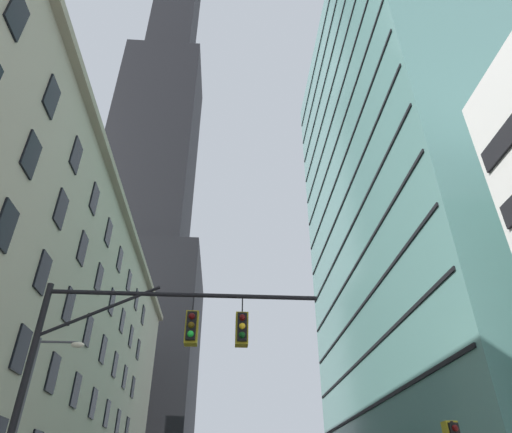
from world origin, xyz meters
TOP-DOWN VIEW (x-y plane):
  - dark_skyscraper at (-21.30, 80.72)m, footprint 29.15×29.15m
  - glass_office_midrise at (18.31, 27.64)m, footprint 14.72×36.18m
  - traffic_signal_mast at (-3.12, 3.70)m, footprint 8.82×0.63m
  - street_lamppost at (-8.32, 9.11)m, footprint 2.00×0.32m

SIDE VIEW (x-z plane):
  - street_lamppost at x=-8.32m, z-range 0.84..8.31m
  - traffic_signal_mast at x=-3.12m, z-range 1.78..9.42m
  - glass_office_midrise at x=18.31m, z-range 0.00..59.52m
  - dark_skyscraper at x=-21.30m, z-range -43.31..172.33m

